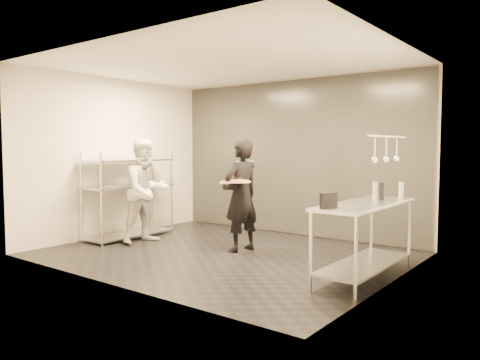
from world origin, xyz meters
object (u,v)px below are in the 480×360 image
Objects in this scene: bottle_clear at (401,190)px; pos_monitor at (329,200)px; salad_plate at (245,160)px; pass_rack at (129,193)px; pizza_plate_near at (229,182)px; chef at (146,191)px; bottle_dark at (382,191)px; prep_counter at (365,227)px; bottle_green at (375,190)px; pizza_plate_far at (240,181)px; waiter at (241,195)px.

pos_monitor is at bearing -100.41° from bottle_clear.
salad_plate reaches higher than pos_monitor.
pass_rack is 2.18m from pizza_plate_near.
chef is 7.95× the size of bottle_dark.
prep_counter is 0.82m from pos_monitor.
pizza_plate_far is at bearing -166.94° from bottle_green.
pizza_plate_near is 2.13m from bottle_green.
pizza_plate_near is 0.23m from pizza_plate_far.
pizza_plate_near is (-0.09, -0.18, 0.21)m from waiter.
salad_plate is 1.34× the size of bottle_clear.
prep_counter is 0.91m from bottle_clear.
pizza_plate_near is 1.27× the size of pos_monitor.
waiter reaches higher than bottle_green.
bottle_clear reaches higher than pizza_plate_near.
pizza_plate_far is (2.39, 0.09, 0.32)m from pass_rack.
bottle_dark is (4.38, 0.39, 0.26)m from pass_rack.
bottle_dark reaches higher than pos_monitor.
waiter is at bearing 63.94° from pizza_plate_near.
prep_counter is 7.82× the size of pos_monitor.
bottle_dark is at bearing -75.10° from chef.
bottle_clear is at bearing 97.24° from pos_monitor.
pass_rack is 4.28m from pos_monitor.
bottle_green is at bearing -72.74° from chef.
prep_counter is at bearing -97.83° from bottle_dark.
waiter is 7.97× the size of bottle_green.
pos_monitor is at bearing -91.75° from bottle_green.
bottle_clear is 0.43m from bottle_dark.
pos_monitor is 1.12m from bottle_dark.
waiter is at bearing 123.60° from pizza_plate_far.
pizza_plate_far reaches higher than prep_counter.
pizza_plate_far is at bearing 173.75° from pos_monitor.
chef is at bearing -173.14° from pizza_plate_far.
chef is 6.18× the size of salad_plate.
salad_plate is at bearing -58.55° from chef.
bottle_clear is (3.89, 0.93, 0.17)m from chef.
bottle_clear is at bearing 10.14° from pass_rack.
pizza_plate_near reaches higher than prep_counter.
salad_plate reaches higher than prep_counter.
bottle_green is at bearing 6.99° from pass_rack.
waiter reaches higher than pizza_plate_near.
waiter reaches higher than pass_rack.
bottle_dark is at bearing 6.80° from pizza_plate_near.
chef is at bearing -178.03° from prep_counter.
pizza_plate_near is at bearing -15.93° from waiter.
waiter is 2.14m from bottle_dark.
pass_rack is 7.47× the size of bottle_green.
waiter is 7.41× the size of pos_monitor.
pizza_plate_near is at bearing -169.15° from bottle_green.
pizza_plate_near reaches higher than pos_monitor.
salad_plate is 1.21× the size of pos_monitor.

